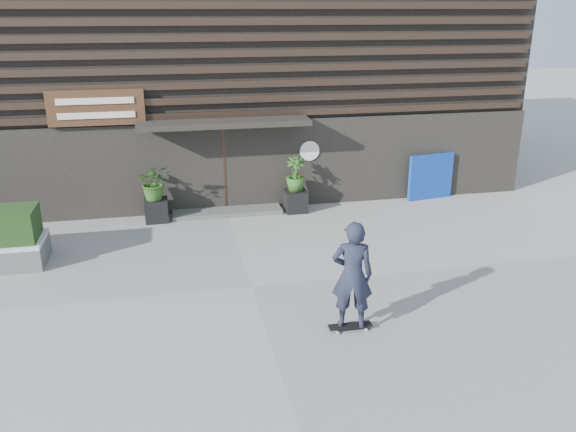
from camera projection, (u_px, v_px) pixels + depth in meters
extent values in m
plane|color=gray|center=(252.00, 287.00, 11.84)|extent=(80.00, 80.00, 0.00)
cube|color=#4D4D4A|center=(227.00, 211.00, 16.06)|extent=(3.00, 0.80, 0.12)
cube|color=black|center=(157.00, 210.00, 15.43)|extent=(0.60, 0.60, 0.60)
imported|color=#2D591E|center=(154.00, 182.00, 15.16)|extent=(0.86, 0.75, 0.96)
cube|color=black|center=(296.00, 201.00, 16.16)|extent=(0.60, 0.60, 0.60)
imported|color=#2D591E|center=(296.00, 174.00, 15.90)|extent=(0.54, 0.54, 0.96)
cube|color=#0C359E|center=(431.00, 177.00, 17.11)|extent=(1.44, 0.35, 1.35)
cube|color=black|center=(206.00, 51.00, 19.71)|extent=(18.00, 10.00, 8.00)
cube|color=black|center=(224.00, 167.00, 15.97)|extent=(18.00, 0.12, 2.50)
cube|color=#38281E|center=(223.00, 115.00, 15.43)|extent=(17.60, 0.08, 0.18)
cube|color=#38281E|center=(222.00, 100.00, 15.29)|extent=(17.60, 0.08, 0.18)
cube|color=#38281E|center=(221.00, 85.00, 15.16)|extent=(17.60, 0.08, 0.18)
cube|color=#38281E|center=(221.00, 69.00, 15.03)|extent=(17.60, 0.08, 0.18)
cube|color=#38281E|center=(220.00, 54.00, 14.90)|extent=(17.60, 0.08, 0.18)
cube|color=#38281E|center=(220.00, 38.00, 14.77)|extent=(17.60, 0.08, 0.18)
cube|color=#38281E|center=(219.00, 22.00, 14.63)|extent=(17.60, 0.08, 0.18)
cube|color=#38281E|center=(218.00, 5.00, 14.50)|extent=(17.60, 0.08, 0.18)
cube|color=black|center=(224.00, 123.00, 15.13)|extent=(4.50, 1.00, 0.15)
cube|color=black|center=(224.00, 169.00, 16.15)|extent=(2.40, 0.30, 2.30)
cube|color=#38281E|center=(225.00, 170.00, 15.99)|extent=(0.06, 0.10, 2.30)
cube|color=#472B19|center=(96.00, 108.00, 14.63)|extent=(2.40, 0.10, 0.90)
cube|color=beige|center=(95.00, 101.00, 14.51)|extent=(1.90, 0.02, 0.16)
cube|color=beige|center=(97.00, 115.00, 14.63)|extent=(1.90, 0.02, 0.16)
cylinder|color=white|center=(310.00, 151.00, 16.24)|extent=(0.56, 0.03, 0.56)
cube|color=black|center=(350.00, 325.00, 10.22)|extent=(0.78, 0.20, 0.02)
cylinder|color=#A8A8A3|center=(338.00, 333.00, 10.10)|extent=(0.06, 0.03, 0.06)
cylinder|color=#B2B2AD|center=(334.00, 327.00, 10.28)|extent=(0.06, 0.03, 0.06)
cylinder|color=beige|center=(366.00, 330.00, 10.20)|extent=(0.06, 0.03, 0.06)
cylinder|color=#B3B4AE|center=(362.00, 324.00, 10.38)|extent=(0.06, 0.03, 0.06)
imported|color=black|center=(352.00, 275.00, 9.89)|extent=(0.81, 0.64, 1.95)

